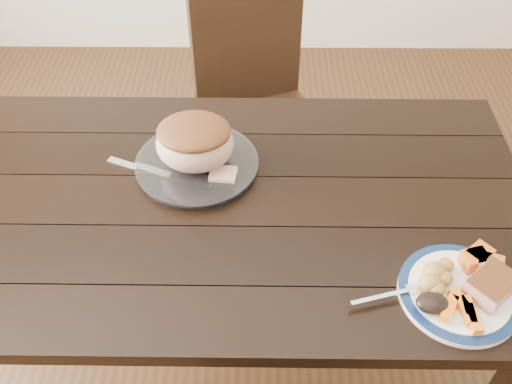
{
  "coord_description": "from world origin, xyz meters",
  "views": [
    {
      "loc": [
        0.09,
        -1.03,
        1.81
      ],
      "look_at": [
        0.08,
        -0.02,
        0.8
      ],
      "focal_mm": 40.0,
      "sensor_mm": 36.0,
      "label": 1
    }
  ],
  "objects_px": {
    "pork_slice": "(491,286)",
    "fork": "(395,294)",
    "roast_joint": "(195,144)",
    "serving_platter": "(197,165)",
    "dining_table": "(227,224)",
    "carving_knife": "(178,179)",
    "dinner_plate": "(459,294)",
    "chair_far": "(258,103)"
  },
  "relations": [
    {
      "from": "roast_joint",
      "to": "carving_knife",
      "type": "distance_m",
      "value": 0.11
    },
    {
      "from": "roast_joint",
      "to": "dinner_plate",
      "type": "bearing_deg",
      "value": -34.14
    },
    {
      "from": "chair_far",
      "to": "roast_joint",
      "type": "relative_size",
      "value": 4.46
    },
    {
      "from": "dining_table",
      "to": "carving_knife",
      "type": "height_order",
      "value": "carving_knife"
    },
    {
      "from": "chair_far",
      "to": "carving_knife",
      "type": "xyz_separation_m",
      "value": [
        -0.21,
        -0.66,
        0.23
      ]
    },
    {
      "from": "serving_platter",
      "to": "pork_slice",
      "type": "height_order",
      "value": "pork_slice"
    },
    {
      "from": "roast_joint",
      "to": "carving_knife",
      "type": "bearing_deg",
      "value": -131.08
    },
    {
      "from": "dinner_plate",
      "to": "roast_joint",
      "type": "xyz_separation_m",
      "value": [
        -0.62,
        0.42,
        0.08
      ]
    },
    {
      "from": "chair_far",
      "to": "fork",
      "type": "height_order",
      "value": "chair_far"
    },
    {
      "from": "dinner_plate",
      "to": "fork",
      "type": "height_order",
      "value": "fork"
    },
    {
      "from": "dining_table",
      "to": "roast_joint",
      "type": "bearing_deg",
      "value": 123.55
    },
    {
      "from": "fork",
      "to": "roast_joint",
      "type": "bearing_deg",
      "value": 122.32
    },
    {
      "from": "dinner_plate",
      "to": "pork_slice",
      "type": "bearing_deg",
      "value": -4.76
    },
    {
      "from": "pork_slice",
      "to": "roast_joint",
      "type": "xyz_separation_m",
      "value": [
        -0.67,
        0.42,
        0.04
      ]
    },
    {
      "from": "dining_table",
      "to": "roast_joint",
      "type": "distance_m",
      "value": 0.23
    },
    {
      "from": "serving_platter",
      "to": "pork_slice",
      "type": "bearing_deg",
      "value": -32.03
    },
    {
      "from": "dining_table",
      "to": "roast_joint",
      "type": "relative_size",
      "value": 7.7
    },
    {
      "from": "dining_table",
      "to": "carving_knife",
      "type": "xyz_separation_m",
      "value": [
        -0.13,
        0.07,
        0.1
      ]
    },
    {
      "from": "roast_joint",
      "to": "carving_knife",
      "type": "relative_size",
      "value": 0.69
    },
    {
      "from": "serving_platter",
      "to": "carving_knife",
      "type": "xyz_separation_m",
      "value": [
        -0.05,
        -0.05,
        -0.0
      ]
    },
    {
      "from": "carving_knife",
      "to": "chair_far",
      "type": "bearing_deg",
      "value": 94.98
    },
    {
      "from": "chair_far",
      "to": "dinner_plate",
      "type": "xyz_separation_m",
      "value": [
        0.45,
        -1.02,
        0.23
      ]
    },
    {
      "from": "dining_table",
      "to": "chair_far",
      "type": "xyz_separation_m",
      "value": [
        0.08,
        0.73,
        -0.13
      ]
    },
    {
      "from": "dinner_plate",
      "to": "roast_joint",
      "type": "distance_m",
      "value": 0.75
    },
    {
      "from": "dinner_plate",
      "to": "carving_knife",
      "type": "distance_m",
      "value": 0.76
    },
    {
      "from": "chair_far",
      "to": "roast_joint",
      "type": "bearing_deg",
      "value": 53.81
    },
    {
      "from": "serving_platter",
      "to": "roast_joint",
      "type": "bearing_deg",
      "value": 0.0
    },
    {
      "from": "dinner_plate",
      "to": "serving_platter",
      "type": "xyz_separation_m",
      "value": [
        -0.62,
        0.42,
        0.0
      ]
    },
    {
      "from": "pork_slice",
      "to": "carving_knife",
      "type": "relative_size",
      "value": 0.33
    },
    {
      "from": "dinner_plate",
      "to": "roast_joint",
      "type": "height_order",
      "value": "roast_joint"
    },
    {
      "from": "chair_far",
      "to": "serving_platter",
      "type": "height_order",
      "value": "chair_far"
    },
    {
      "from": "chair_far",
      "to": "carving_knife",
      "type": "height_order",
      "value": "chair_far"
    },
    {
      "from": "fork",
      "to": "dining_table",
      "type": "bearing_deg",
      "value": 126.59
    },
    {
      "from": "fork",
      "to": "roast_joint",
      "type": "distance_m",
      "value": 0.64
    },
    {
      "from": "chair_far",
      "to": "carving_knife",
      "type": "distance_m",
      "value": 0.73
    },
    {
      "from": "dinner_plate",
      "to": "pork_slice",
      "type": "relative_size",
      "value": 2.69
    },
    {
      "from": "dinner_plate",
      "to": "dining_table",
      "type": "bearing_deg",
      "value": 151.22
    },
    {
      "from": "dinner_plate",
      "to": "pork_slice",
      "type": "height_order",
      "value": "pork_slice"
    },
    {
      "from": "pork_slice",
      "to": "fork",
      "type": "relative_size",
      "value": 0.57
    },
    {
      "from": "chair_far",
      "to": "pork_slice",
      "type": "bearing_deg",
      "value": 95.28
    },
    {
      "from": "dinner_plate",
      "to": "chair_far",
      "type": "bearing_deg",
      "value": 113.8
    },
    {
      "from": "fork",
      "to": "roast_joint",
      "type": "height_order",
      "value": "roast_joint"
    }
  ]
}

